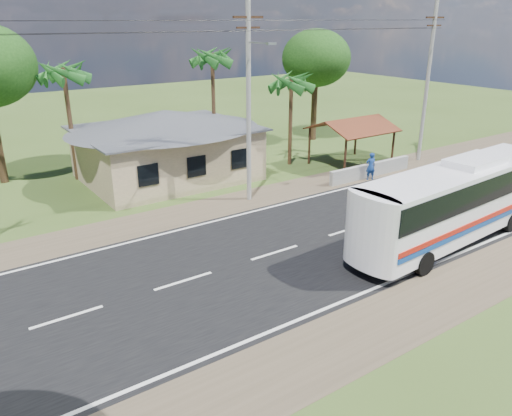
# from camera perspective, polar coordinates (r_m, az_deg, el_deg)

# --- Properties ---
(ground) EXTENTS (120.00, 120.00, 0.00)m
(ground) POSITION_cam_1_polar(r_m,az_deg,el_deg) (22.21, 2.15, -5.16)
(ground) COLOR #364E1B
(ground) RESTS_ON ground
(road) EXTENTS (120.00, 16.00, 0.03)m
(road) POSITION_cam_1_polar(r_m,az_deg,el_deg) (22.21, 2.15, -5.14)
(road) COLOR black
(road) RESTS_ON ground
(house) EXTENTS (12.40, 10.00, 5.00)m
(house) POSITION_cam_1_polar(r_m,az_deg,el_deg) (32.52, -10.26, 7.91)
(house) COLOR #C9AE86
(house) RESTS_ON ground
(waiting_shed) EXTENTS (5.20, 4.48, 3.35)m
(waiting_shed) POSITION_cam_1_polar(r_m,az_deg,el_deg) (35.68, 10.95, 9.14)
(waiting_shed) COLOR #392014
(waiting_shed) RESTS_ON ground
(concrete_barrier) EXTENTS (7.00, 0.30, 0.90)m
(concrete_barrier) POSITION_cam_1_polar(r_m,az_deg,el_deg) (33.58, 12.97, 4.25)
(concrete_barrier) COLOR #9E9E99
(concrete_barrier) RESTS_ON ground
(utility_poles) EXTENTS (32.80, 2.22, 11.00)m
(utility_poles) POSITION_cam_1_polar(r_m,az_deg,el_deg) (27.10, -1.43, 12.42)
(utility_poles) COLOR #9E9E99
(utility_poles) RESTS_ON ground
(palm_near) EXTENTS (2.80, 2.80, 6.70)m
(palm_near) POSITION_cam_1_polar(r_m,az_deg,el_deg) (34.72, 4.07, 14.14)
(palm_near) COLOR #47301E
(palm_near) RESTS_ON ground
(palm_mid) EXTENTS (2.80, 2.80, 8.20)m
(palm_mid) POSITION_cam_1_polar(r_m,az_deg,el_deg) (36.33, -5.03, 16.70)
(palm_mid) COLOR #47301E
(palm_mid) RESTS_ON ground
(palm_far) EXTENTS (2.80, 2.80, 7.70)m
(palm_far) POSITION_cam_1_polar(r_m,az_deg,el_deg) (33.07, -21.13, 14.20)
(palm_far) COLOR #47301E
(palm_far) RESTS_ON ground
(tree_behind_shed) EXTENTS (5.60, 5.60, 9.02)m
(tree_behind_shed) POSITION_cam_1_polar(r_m,az_deg,el_deg) (42.60, 6.88, 16.59)
(tree_behind_shed) COLOR #47301E
(tree_behind_shed) RESTS_ON ground
(coach_bus) EXTENTS (12.38, 3.31, 3.80)m
(coach_bus) POSITION_cam_1_polar(r_m,az_deg,el_deg) (24.53, 22.16, 1.30)
(coach_bus) COLOR white
(coach_bus) RESTS_ON ground
(motorcycle) EXTENTS (1.82, 0.71, 0.94)m
(motorcycle) POSITION_cam_1_polar(r_m,az_deg,el_deg) (33.09, 11.56, 4.16)
(motorcycle) COLOR black
(motorcycle) RESTS_ON ground
(person) EXTENTS (0.76, 0.62, 1.79)m
(person) POSITION_cam_1_polar(r_m,az_deg,el_deg) (32.81, 12.97, 4.67)
(person) COLOR navy
(person) RESTS_ON ground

